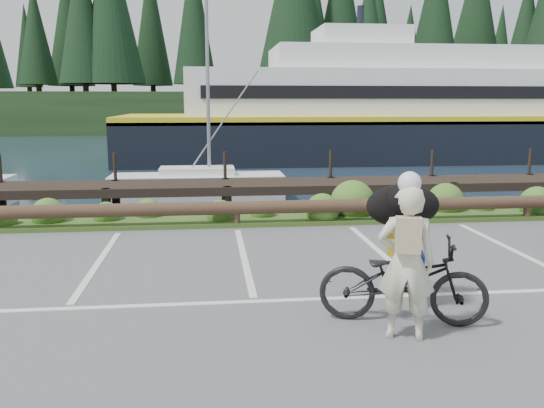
{
  "coord_description": "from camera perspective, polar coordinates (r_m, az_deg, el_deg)",
  "views": [
    {
      "loc": [
        -0.62,
        -8.25,
        2.83
      ],
      "look_at": [
        0.45,
        1.38,
        1.1
      ],
      "focal_mm": 38.0,
      "sensor_mm": 36.0,
      "label": 1
    }
  ],
  "objects": [
    {
      "name": "harbor_backdrop",
      "position": [
        86.82,
        -5.76,
        8.2
      ],
      "size": [
        170.0,
        160.0,
        30.0
      ],
      "color": "#1A2B3F",
      "rests_on": "ground"
    },
    {
      "name": "vegetation_strip",
      "position": [
        13.84,
        -3.66,
        -1.48
      ],
      "size": [
        34.0,
        1.6,
        0.1
      ],
      "primitive_type": "cube",
      "color": "#3D5B21",
      "rests_on": "ground"
    },
    {
      "name": "dog",
      "position": [
        8.1,
        12.83,
        -0.15
      ],
      "size": [
        0.77,
        1.13,
        0.6
      ],
      "primitive_type": "ellipsoid",
      "rotation": [
        0.0,
        0.0,
        1.29
      ],
      "color": "black",
      "rests_on": "bicycle"
    },
    {
      "name": "ground",
      "position": [
        8.74,
        -1.96,
        -8.77
      ],
      "size": [
        72.0,
        72.0,
        0.0
      ],
      "primitive_type": "plane",
      "color": "#525254"
    },
    {
      "name": "log_rail",
      "position": [
        13.17,
        -3.51,
        -2.31
      ],
      "size": [
        32.0,
        0.3,
        0.6
      ],
      "primitive_type": null,
      "color": "#443021",
      "rests_on": "ground"
    },
    {
      "name": "bicycle",
      "position": [
        7.64,
        12.83,
        -7.42
      ],
      "size": [
        2.26,
        1.31,
        1.12
      ],
      "primitive_type": "imported",
      "rotation": [
        0.0,
        0.0,
        1.29
      ],
      "color": "black",
      "rests_on": "ground"
    },
    {
      "name": "cyclist",
      "position": [
        7.05,
        13.15,
        -5.7
      ],
      "size": [
        0.78,
        0.62,
        1.88
      ],
      "primitive_type": "imported",
      "rotation": [
        0.0,
        0.0,
        2.86
      ],
      "color": "beige",
      "rests_on": "ground"
    }
  ]
}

